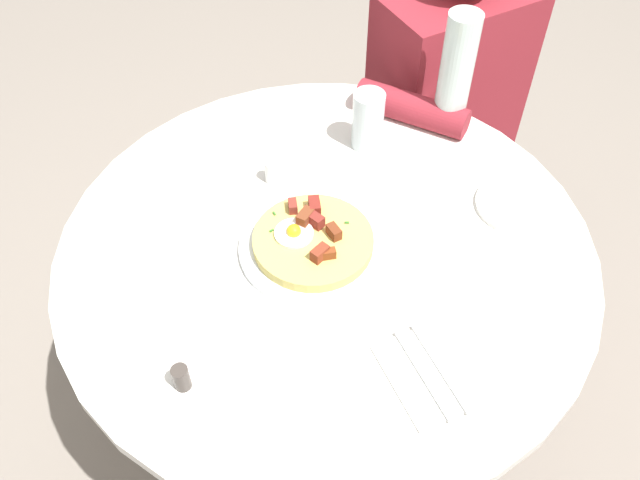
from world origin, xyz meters
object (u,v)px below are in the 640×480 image
(salt_shaker, at_px, (272,172))
(fork, at_px, (422,375))
(breakfast_pizza, at_px, (313,240))
(pizza_plate, at_px, (314,248))
(pepper_shaker, at_px, (181,378))
(knife, at_px, (441,367))
(dining_table, at_px, (325,299))
(person_seated, at_px, (438,135))
(water_glass, at_px, (368,120))
(water_bottle, at_px, (456,73))
(bread_plate, at_px, (516,205))

(salt_shaker, bearing_deg, fork, 91.22)
(breakfast_pizza, relative_size, salt_shaker, 4.38)
(breakfast_pizza, bearing_deg, pizza_plate, 91.70)
(fork, bearing_deg, salt_shaker, -174.03)
(breakfast_pizza, height_order, pepper_shaker, breakfast_pizza)
(pizza_plate, relative_size, pepper_shaker, 5.79)
(knife, xyz_separation_m, pepper_shaker, (0.38, -0.18, 0.02))
(dining_table, relative_size, person_seated, 0.91)
(fork, bearing_deg, dining_table, -175.78)
(knife, height_order, water_glass, water_glass)
(breakfast_pizza, distance_m, water_glass, 0.33)
(knife, height_order, water_bottle, water_bottle)
(pizza_plate, height_order, water_bottle, water_bottle)
(dining_table, distance_m, water_bottle, 0.56)
(fork, height_order, water_bottle, water_bottle)
(knife, relative_size, pepper_shaker, 3.67)
(water_glass, xyz_separation_m, pepper_shaker, (0.57, 0.37, -0.04))
(pizza_plate, distance_m, water_glass, 0.33)
(breakfast_pizza, height_order, fork, breakfast_pizza)
(pizza_plate, relative_size, salt_shaker, 5.43)
(breakfast_pizza, height_order, bread_plate, breakfast_pizza)
(pepper_shaker, bearing_deg, salt_shaker, -132.91)
(person_seated, height_order, pepper_shaker, person_seated)
(dining_table, bearing_deg, person_seated, -146.10)
(person_seated, relative_size, pizza_plate, 4.00)
(fork, xyz_separation_m, pepper_shaker, (0.35, -0.17, 0.02))
(pizza_plate, bearing_deg, bread_plate, 166.98)
(water_glass, relative_size, salt_shaker, 2.56)
(fork, distance_m, water_glass, 0.59)
(dining_table, distance_m, person_seated, 0.71)
(pizza_plate, bearing_deg, dining_table, -173.91)
(person_seated, relative_size, knife, 6.31)
(knife, bearing_deg, fork, -90.00)
(dining_table, bearing_deg, bread_plate, 165.65)
(water_bottle, xyz_separation_m, pepper_shaker, (0.77, 0.34, -0.11))
(dining_table, relative_size, pizza_plate, 3.65)
(breakfast_pizza, bearing_deg, knife, 100.44)
(fork, distance_m, salt_shaker, 0.54)
(pizza_plate, height_order, fork, pizza_plate)
(knife, bearing_deg, bread_plate, 128.19)
(person_seated, bearing_deg, water_bottle, 51.42)
(fork, bearing_deg, water_glass, 162.34)
(bread_plate, xyz_separation_m, water_glass, (0.17, -0.31, 0.06))
(person_seated, distance_m, knife, 0.95)
(knife, distance_m, pepper_shaker, 0.42)
(knife, bearing_deg, pizza_plate, -164.73)
(pepper_shaker, bearing_deg, fork, 153.52)
(water_glass, bearing_deg, pepper_shaker, 32.71)
(bread_plate, xyz_separation_m, knife, (0.35, 0.23, 0.00))
(person_seated, xyz_separation_m, water_glass, (0.36, 0.18, 0.32))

